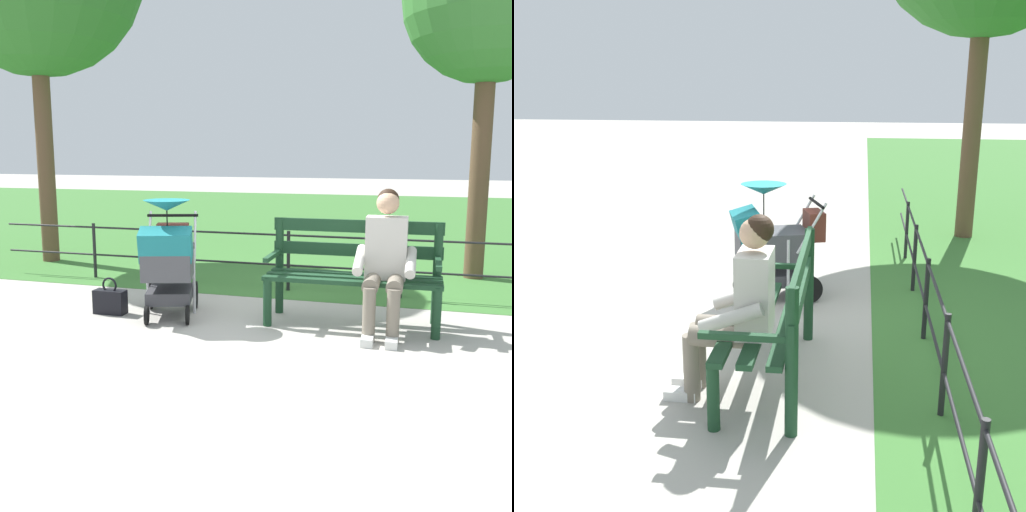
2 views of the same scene
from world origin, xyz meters
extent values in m
plane|color=#ADA89E|center=(0.00, 0.00, 0.00)|extent=(60.00, 60.00, 0.00)
cube|color=#193D23|center=(-0.89, -0.18, 0.45)|extent=(1.60, 0.13, 0.04)
cube|color=#193D23|center=(-0.90, 0.00, 0.45)|extent=(1.60, 0.13, 0.04)
cube|color=#193D23|center=(-0.90, 0.18, 0.45)|extent=(1.60, 0.13, 0.04)
cube|color=#193D23|center=(-0.89, -0.28, 0.67)|extent=(1.60, 0.07, 0.12)
cube|color=#193D23|center=(-0.89, -0.28, 0.90)|extent=(1.60, 0.07, 0.12)
cylinder|color=#193D23|center=(-1.65, 0.19, 0.23)|extent=(0.08, 0.08, 0.45)
cylinder|color=#193D23|center=(-1.64, -0.29, 0.47)|extent=(0.08, 0.08, 0.95)
cube|color=#193D23|center=(-1.65, -0.01, 0.63)|extent=(0.06, 0.56, 0.04)
cylinder|color=#193D23|center=(-0.15, 0.21, 0.23)|extent=(0.08, 0.08, 0.45)
cylinder|color=#193D23|center=(-0.14, -0.27, 0.47)|extent=(0.08, 0.08, 0.95)
cube|color=#193D23|center=(-0.15, 0.01, 0.63)|extent=(0.06, 0.56, 0.04)
cylinder|color=slate|center=(-1.30, 0.22, 0.47)|extent=(0.15, 0.40, 0.14)
cylinder|color=slate|center=(-1.10, 0.22, 0.47)|extent=(0.15, 0.40, 0.14)
cylinder|color=slate|center=(-1.30, 0.42, 0.24)|extent=(0.11, 0.11, 0.47)
cylinder|color=slate|center=(-1.10, 0.42, 0.24)|extent=(0.11, 0.11, 0.47)
cube|color=silver|center=(-1.30, 0.50, 0.04)|extent=(0.10, 0.22, 0.07)
cube|color=silver|center=(-1.10, 0.50, 0.04)|extent=(0.10, 0.22, 0.07)
cube|color=beige|center=(-1.19, 0.00, 0.75)|extent=(0.36, 0.23, 0.56)
cylinder|color=beige|center=(-1.42, 0.12, 0.65)|extent=(0.10, 0.43, 0.23)
cylinder|color=beige|center=(-0.98, 0.12, 0.65)|extent=(0.10, 0.43, 0.23)
sphere|color=tan|center=(-1.19, 0.00, 1.15)|extent=(0.20, 0.20, 0.20)
sphere|color=black|center=(-1.19, -0.03, 1.18)|extent=(0.19, 0.19, 0.19)
cylinder|color=black|center=(0.73, -0.19, 0.14)|extent=(0.12, 0.28, 0.28)
cylinder|color=black|center=(1.17, -0.05, 0.14)|extent=(0.12, 0.28, 0.28)
cylinder|color=black|center=(0.58, 0.39, 0.09)|extent=(0.09, 0.18, 0.18)
cylinder|color=black|center=(0.94, 0.51, 0.09)|extent=(0.09, 0.18, 0.18)
cube|color=#38383D|center=(0.85, 0.16, 0.22)|extent=(0.56, 0.63, 0.12)
cylinder|color=silver|center=(0.67, 0.00, 0.33)|extent=(0.03, 0.03, 0.65)
cylinder|color=silver|center=(1.10, 0.14, 0.33)|extent=(0.03, 0.03, 0.65)
cube|color=#47474C|center=(0.85, 0.18, 0.55)|extent=(0.65, 0.79, 0.28)
cube|color=#19727A|center=(0.77, 0.41, 0.75)|extent=(0.55, 0.44, 0.33)
cylinder|color=black|center=(0.99, -0.23, 0.95)|extent=(0.50, 0.19, 0.03)
cylinder|color=silver|center=(0.74, -0.21, 0.75)|extent=(0.12, 0.29, 0.49)
cylinder|color=silver|center=(1.17, -0.07, 0.75)|extent=(0.12, 0.29, 0.49)
cone|color=#19727A|center=(0.82, 0.26, 1.10)|extent=(0.56, 0.56, 0.10)
cylinder|color=black|center=(0.82, 0.26, 0.92)|extent=(0.01, 0.01, 0.30)
cube|color=brown|center=(0.98, -0.21, 0.73)|extent=(0.35, 0.25, 0.28)
cube|color=black|center=(1.47, 0.25, 0.12)|extent=(0.32, 0.14, 0.24)
torus|color=black|center=(1.47, 0.25, 0.29)|extent=(0.16, 0.02, 0.16)
cylinder|color=black|center=(-2.54, -1.23, 0.35)|extent=(0.04, 0.04, 0.70)
cylinder|color=black|center=(-1.27, -1.23, 0.35)|extent=(0.04, 0.04, 0.70)
cylinder|color=black|center=(0.00, -1.23, 0.35)|extent=(0.04, 0.04, 0.70)
cylinder|color=black|center=(1.27, -1.23, 0.35)|extent=(0.04, 0.04, 0.70)
cylinder|color=black|center=(2.54, -1.23, 0.35)|extent=(0.04, 0.04, 0.70)
cylinder|color=black|center=(0.00, -1.23, 0.65)|extent=(7.61, 0.02, 0.02)
cylinder|color=black|center=(0.00, -1.23, 0.30)|extent=(7.61, 0.02, 0.02)
cylinder|color=brown|center=(3.81, -2.10, 1.53)|extent=(0.24, 0.24, 3.07)
camera|label=1|loc=(-1.59, 5.41, 1.60)|focal=42.14mm
camera|label=2|loc=(-5.02, -0.66, 2.08)|focal=43.89mm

